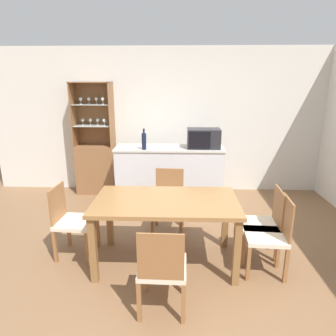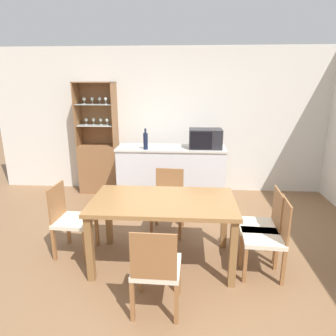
# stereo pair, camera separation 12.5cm
# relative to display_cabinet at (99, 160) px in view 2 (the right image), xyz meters

# --- Properties ---
(ground_plane) EXTENTS (18.00, 18.00, 0.00)m
(ground_plane) POSITION_rel_display_cabinet_xyz_m (1.49, -2.42, -0.59)
(ground_plane) COLOR brown
(wall_back) EXTENTS (6.80, 0.06, 2.55)m
(wall_back) POSITION_rel_display_cabinet_xyz_m (1.49, 0.21, 0.69)
(wall_back) COLOR silver
(wall_back) RESTS_ON ground_plane
(kitchen_counter) EXTENTS (1.75, 0.55, 0.95)m
(kitchen_counter) POSITION_rel_display_cabinet_xyz_m (1.34, -0.47, -0.11)
(kitchen_counter) COLOR silver
(kitchen_counter) RESTS_ON ground_plane
(display_cabinet) EXTENTS (0.68, 0.39, 1.96)m
(display_cabinet) POSITION_rel_display_cabinet_xyz_m (0.00, 0.00, 0.00)
(display_cabinet) COLOR brown
(display_cabinet) RESTS_ON ground_plane
(dining_table) EXTENTS (1.53, 0.86, 0.75)m
(dining_table) POSITION_rel_display_cabinet_xyz_m (1.36, -2.23, 0.07)
(dining_table) COLOR olive
(dining_table) RESTS_ON ground_plane
(dining_chair_head_far) EXTENTS (0.44, 0.44, 0.84)m
(dining_chair_head_far) POSITION_rel_display_cabinet_xyz_m (1.36, -1.49, -0.16)
(dining_chair_head_far) COLOR beige
(dining_chair_head_far) RESTS_ON ground_plane
(dining_chair_head_near) EXTENTS (0.42, 0.42, 0.84)m
(dining_chair_head_near) POSITION_rel_display_cabinet_xyz_m (1.35, -2.98, -0.16)
(dining_chair_head_near) COLOR beige
(dining_chair_head_near) RESTS_ON ground_plane
(dining_chair_side_right_far) EXTENTS (0.43, 0.43, 0.84)m
(dining_chair_side_right_far) POSITION_rel_display_cabinet_xyz_m (2.44, -2.11, -0.16)
(dining_chair_side_right_far) COLOR beige
(dining_chair_side_right_far) RESTS_ON ground_plane
(dining_chair_side_left_far) EXTENTS (0.43, 0.43, 0.84)m
(dining_chair_side_left_far) POSITION_rel_display_cabinet_xyz_m (0.27, -2.10, -0.16)
(dining_chair_side_left_far) COLOR beige
(dining_chair_side_left_far) RESTS_ON ground_plane
(dining_chair_side_right_near) EXTENTS (0.43, 0.43, 0.84)m
(dining_chair_side_right_near) POSITION_rel_display_cabinet_xyz_m (2.44, -2.37, -0.16)
(dining_chair_side_right_near) COLOR beige
(dining_chair_side_right_near) RESTS_ON ground_plane
(microwave) EXTENTS (0.51, 0.34, 0.31)m
(microwave) POSITION_rel_display_cabinet_xyz_m (1.88, -0.51, 0.51)
(microwave) COLOR #232328
(microwave) RESTS_ON kitchen_counter
(wine_bottle) EXTENTS (0.07, 0.07, 0.33)m
(wine_bottle) POSITION_rel_display_cabinet_xyz_m (0.95, -0.66, 0.49)
(wine_bottle) COLOR #141E38
(wine_bottle) RESTS_ON kitchen_counter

